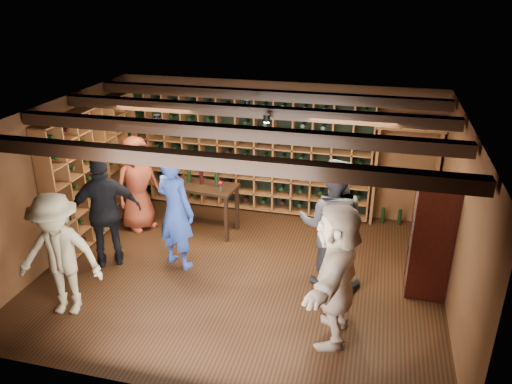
% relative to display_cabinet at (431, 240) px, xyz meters
% --- Properties ---
extents(ground, '(6.00, 6.00, 0.00)m').
position_rel_display_cabinet_xyz_m(ground, '(-2.71, -0.20, -0.86)').
color(ground, black).
rests_on(ground, ground).
extents(room_shell, '(6.00, 6.00, 6.00)m').
position_rel_display_cabinet_xyz_m(room_shell, '(-2.71, -0.15, 1.56)').
color(room_shell, '#54331D').
rests_on(room_shell, ground).
extents(wine_rack_back, '(4.65, 0.30, 2.20)m').
position_rel_display_cabinet_xyz_m(wine_rack_back, '(-3.24, 2.13, 0.29)').
color(wine_rack_back, brown).
rests_on(wine_rack_back, ground).
extents(wine_rack_left, '(0.30, 2.65, 2.20)m').
position_rel_display_cabinet_xyz_m(wine_rack_left, '(-5.54, 0.62, 0.29)').
color(wine_rack_left, brown).
rests_on(wine_rack_left, ground).
extents(crate_shelf, '(1.20, 0.32, 2.07)m').
position_rel_display_cabinet_xyz_m(crate_shelf, '(-0.31, 2.12, 0.71)').
color(crate_shelf, brown).
rests_on(crate_shelf, ground).
extents(display_cabinet, '(0.55, 0.50, 1.75)m').
position_rel_display_cabinet_xyz_m(display_cabinet, '(0.00, 0.00, 0.00)').
color(display_cabinet, black).
rests_on(display_cabinet, ground).
extents(man_blue_shirt, '(0.80, 0.66, 1.87)m').
position_rel_display_cabinet_xyz_m(man_blue_shirt, '(-3.75, -0.16, 0.08)').
color(man_blue_shirt, navy).
rests_on(man_blue_shirt, ground).
extents(man_grey_suit, '(0.96, 0.75, 1.98)m').
position_rel_display_cabinet_xyz_m(man_grey_suit, '(-1.37, -0.14, 0.13)').
color(man_grey_suit, black).
rests_on(man_grey_suit, ground).
extents(guest_red_floral, '(0.90, 1.01, 1.73)m').
position_rel_display_cabinet_xyz_m(guest_red_floral, '(-4.91, 0.87, 0.01)').
color(guest_red_floral, maroon).
rests_on(guest_red_floral, ground).
extents(guest_woman_black, '(1.15, 0.94, 1.83)m').
position_rel_display_cabinet_xyz_m(guest_woman_black, '(-4.80, -0.41, 0.06)').
color(guest_woman_black, black).
rests_on(guest_woman_black, ground).
extents(guest_khaki, '(1.22, 0.83, 1.75)m').
position_rel_display_cabinet_xyz_m(guest_khaki, '(-4.77, -1.67, 0.02)').
color(guest_khaki, gray).
rests_on(guest_khaki, ground).
extents(guest_beige, '(0.60, 1.74, 1.85)m').
position_rel_display_cabinet_xyz_m(guest_beige, '(-1.19, -1.32, 0.07)').
color(guest_beige, tan).
rests_on(guest_beige, ground).
extents(tasting_table, '(1.23, 0.71, 1.16)m').
position_rel_display_cabinet_xyz_m(tasting_table, '(-3.74, 1.03, -0.08)').
color(tasting_table, black).
rests_on(tasting_table, ground).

